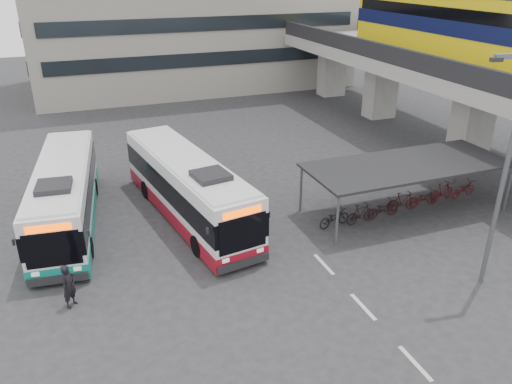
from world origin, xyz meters
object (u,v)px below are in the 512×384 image
object	(u,v)px
bus_main	(188,188)
bus_teal	(66,195)
lamp_post	(505,162)
pedestrian	(69,286)

from	to	relation	value
bus_main	bus_teal	bearing A→B (deg)	157.38
bus_main	lamp_post	xyz separation A→B (m)	(9.21, -9.44, 3.45)
bus_main	bus_teal	size ratio (longest dim) A/B	1.04
pedestrian	bus_teal	bearing A→B (deg)	39.91
pedestrian	lamp_post	bearing A→B (deg)	-63.79
bus_teal	lamp_post	size ratio (longest dim) A/B	1.26
bus_main	pedestrian	size ratio (longest dim) A/B	6.73
bus_main	lamp_post	size ratio (longest dim) A/B	1.30
bus_teal	pedestrian	distance (m)	6.75
pedestrian	lamp_post	world-z (taller)	lamp_post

